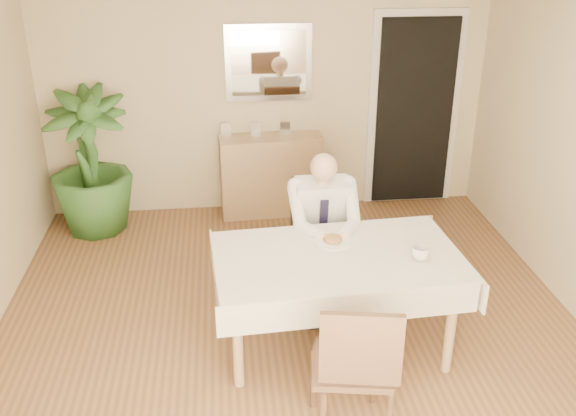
{
  "coord_description": "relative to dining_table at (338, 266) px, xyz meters",
  "views": [
    {
      "loc": [
        -0.45,
        -3.86,
        2.91
      ],
      "look_at": [
        0.0,
        0.35,
        0.95
      ],
      "focal_mm": 40.0,
      "sensor_mm": 36.0,
      "label": 1
    }
  ],
  "objects": [
    {
      "name": "potted_palm",
      "position": [
        -2.05,
        2.14,
        0.04
      ],
      "size": [
        0.86,
        0.86,
        1.43
      ],
      "primitive_type": "imported",
      "rotation": [
        0.0,
        0.0,
        0.08
      ],
      "color": "#244C1C",
      "rests_on": "ground"
    },
    {
      "name": "room",
      "position": [
        -0.31,
        0.03,
        0.63
      ],
      "size": [
        5.0,
        5.02,
        2.6
      ],
      "color": "brown",
      "rests_on": "ground"
    },
    {
      "name": "chair_far",
      "position": [
        0.0,
        0.89,
        -0.14
      ],
      "size": [
        0.45,
        0.45,
        0.94
      ],
      "rotation": [
        0.0,
        0.0,
        -0.01
      ],
      "color": "#442B1D",
      "rests_on": "ground"
    },
    {
      "name": "seated_man",
      "position": [
        -0.0,
        0.59,
        0.02
      ],
      "size": [
        0.48,
        0.72,
        1.24
      ],
      "color": "white",
      "rests_on": "ground"
    },
    {
      "name": "doorway",
      "position": [
        1.24,
        2.5,
        0.33
      ],
      "size": [
        0.96,
        0.07,
        2.1
      ],
      "color": "silver",
      "rests_on": "ground"
    },
    {
      "name": "photo_frame_left",
      "position": [
        -0.73,
        2.42,
        0.24
      ],
      "size": [
        0.1,
        0.02,
        0.14
      ],
      "primitive_type": "cube",
      "color": "silver",
      "rests_on": "sideboard"
    },
    {
      "name": "sideboard",
      "position": [
        -0.27,
        2.35,
        -0.25
      ],
      "size": [
        1.06,
        0.41,
        0.84
      ],
      "primitive_type": "cube",
      "rotation": [
        0.0,
        0.0,
        0.06
      ],
      "color": "tan",
      "rests_on": "ground"
    },
    {
      "name": "food",
      "position": [
        -0.01,
        0.18,
        0.11
      ],
      "size": [
        0.14,
        0.14,
        0.06
      ],
      "primitive_type": "ellipsoid",
      "color": "brown",
      "rests_on": "dining_table"
    },
    {
      "name": "knife",
      "position": [
        0.03,
        0.12,
        0.11
      ],
      "size": [
        0.01,
        0.13,
        0.01
      ],
      "primitive_type": "cylinder",
      "rotation": [
        1.57,
        0.0,
        0.0
      ],
      "color": "silver",
      "rests_on": "dining_table"
    },
    {
      "name": "dining_table",
      "position": [
        0.0,
        0.0,
        0.0
      ],
      "size": [
        1.78,
        1.12,
        0.75
      ],
      "rotation": [
        0.0,
        0.0,
        0.06
      ],
      "color": "tan",
      "rests_on": "ground"
    },
    {
      "name": "chair_near",
      "position": [
        -0.06,
        -0.92,
        -0.12
      ],
      "size": [
        0.53,
        0.53,
        0.97
      ],
      "rotation": [
        0.0,
        0.0,
        -0.17
      ],
      "color": "#442B1D",
      "rests_on": "ground"
    },
    {
      "name": "photo_frame_right",
      "position": [
        -0.12,
        2.4,
        0.24
      ],
      "size": [
        0.1,
        0.02,
        0.14
      ],
      "primitive_type": "cube",
      "color": "silver",
      "rests_on": "sideboard"
    },
    {
      "name": "photo_frame_center",
      "position": [
        -0.42,
        2.4,
        0.24
      ],
      "size": [
        0.1,
        0.02,
        0.14
      ],
      "primitive_type": "cube",
      "color": "silver",
      "rests_on": "sideboard"
    },
    {
      "name": "fork",
      "position": [
        -0.05,
        0.12,
        0.11
      ],
      "size": [
        0.01,
        0.13,
        0.01
      ],
      "primitive_type": "cylinder",
      "rotation": [
        1.57,
        0.0,
        0.0
      ],
      "color": "silver",
      "rests_on": "dining_table"
    },
    {
      "name": "mirror",
      "position": [
        -0.27,
        2.5,
        0.88
      ],
      "size": [
        0.86,
        0.04,
        0.76
      ],
      "color": "silver",
      "rests_on": "room"
    },
    {
      "name": "coffee_mug",
      "position": [
        0.54,
        -0.12,
        0.13
      ],
      "size": [
        0.12,
        0.12,
        0.09
      ],
      "primitive_type": "imported",
      "rotation": [
        0.0,
        0.0,
        -0.05
      ],
      "color": "white",
      "rests_on": "dining_table"
    },
    {
      "name": "plate",
      "position": [
        -0.01,
        0.18,
        0.09
      ],
      "size": [
        0.26,
        0.26,
        0.02
      ],
      "primitive_type": "cylinder",
      "color": "white",
      "rests_on": "dining_table"
    }
  ]
}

